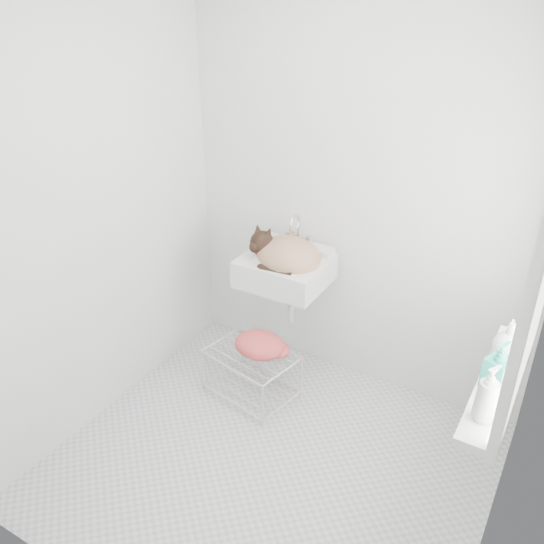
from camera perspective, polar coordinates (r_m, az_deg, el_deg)
The scene contains 14 objects.
floor at distance 3.30m, azimuth -0.14°, elevation -18.48°, with size 2.20×2.00×0.02m, color silver.
back_wall at distance 3.37m, azimuth 8.59°, elevation 7.86°, with size 2.20×0.02×2.50m, color white.
right_wall at distance 2.27m, azimuth 24.62°, elevation -5.26°, with size 0.02×2.00×2.50m, color white.
left_wall at distance 3.20m, azimuth -17.48°, elevation 5.70°, with size 0.02×2.00×2.50m, color white.
window_frame at distance 2.40m, azimuth 25.08°, elevation -0.75°, with size 0.04×0.90×1.10m, color white.
windowsill at distance 2.67m, azimuth 21.54°, elevation -10.26°, with size 0.16×0.88×0.04m, color white.
sink at distance 3.45m, azimuth 1.31°, elevation 1.38°, with size 0.50×0.44×0.20m, color silver.
faucet at distance 3.53m, azimuth 2.76°, elevation 4.54°, with size 0.18×0.13×0.18m, color silver, non-canonical shape.
cat at distance 3.41m, azimuth 1.37°, elevation 1.81°, with size 0.45×0.38×0.26m.
wire_rack at distance 3.64m, azimuth -2.05°, elevation -10.03°, with size 0.51×0.36×0.31m, color #BEBEBE.
towel at distance 3.53m, azimuth -1.25°, elevation -7.69°, with size 0.32×0.22×0.13m, color #D17900.
bottle_a at distance 2.44m, azimuth 20.11°, elevation -13.46°, with size 0.08×0.08×0.20m, color silver.
bottle_b at distance 2.61m, azimuth 21.14°, elevation -10.63°, with size 0.10×0.10×0.22m, color teal.
bottle_c at distance 2.80m, azimuth 22.11°, elevation -7.88°, with size 0.14×0.14×0.18m, color silver.
Camera 1 is at (1.16, -1.95, 2.40)m, focal length 37.98 mm.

